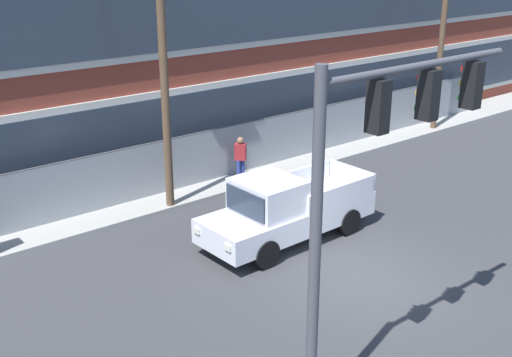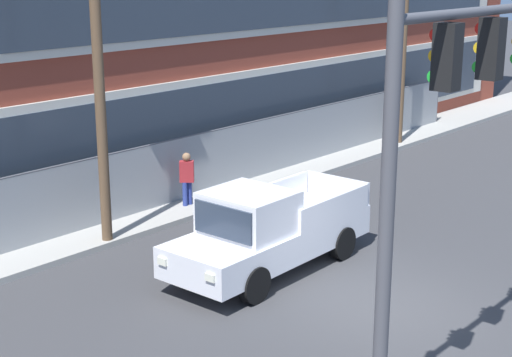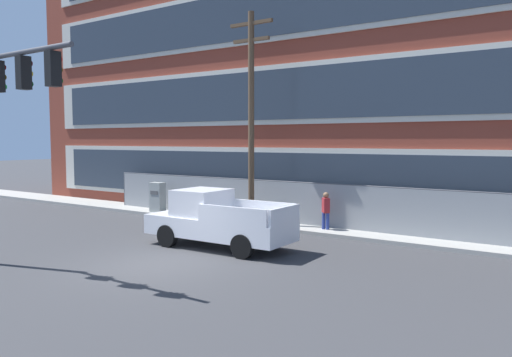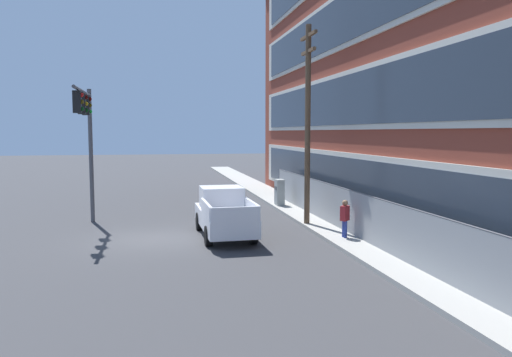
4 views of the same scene
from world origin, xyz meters
The scene contains 9 objects.
ground_plane centered at (0.00, 0.00, 0.00)m, with size 160.00×160.00×0.00m, color #38383A.
sidewalk_building_side centered at (0.00, 8.12, 0.08)m, with size 80.00×2.18×0.16m, color #9E9B93.
brick_mill_building centered at (3.07, 14.59, 7.82)m, with size 44.57×11.36×15.63m.
chain_link_fence centered at (3.36, 8.34, 1.02)m, with size 28.36×0.06×2.01m.
traffic_signal_mast centered at (-3.15, -2.73, 4.70)m, with size 4.93×0.43×6.49m.
pickup_truck_white centered at (-0.03, 3.15, 0.96)m, with size 5.53×2.12×2.04m.
utility_pole_near_corner centered at (-1.35, 7.25, 5.06)m, with size 2.13×0.26×9.27m.
electrical_cabinet centered at (-7.28, 7.43, 0.84)m, with size 0.74×0.47×1.67m.
pedestrian_near_cabinet centered at (1.98, 7.80, 0.97)m, with size 0.44×0.46×1.69m.
Camera 3 is at (11.02, -10.53, 3.82)m, focal length 35.00 mm.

